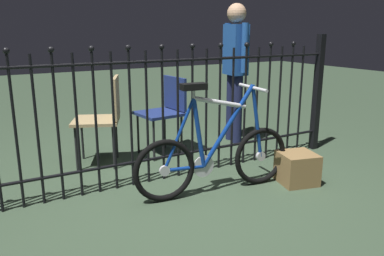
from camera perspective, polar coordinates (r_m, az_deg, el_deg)
ground_plane at (r=3.08m, az=-1.26°, el=-11.04°), size 20.00×20.00×0.00m
iron_fence at (r=3.32m, az=-6.75°, el=2.27°), size 4.00×0.07×1.26m
bicycle at (r=3.18m, az=3.38°, el=-4.02°), size 1.38×0.40×0.92m
chair_tan at (r=3.90m, az=-12.64°, el=2.20°), size 0.57×0.57×0.87m
chair_navy at (r=4.16m, az=-3.89°, el=3.03°), size 0.47×0.46×0.82m
person_visitor at (r=4.58m, az=6.35°, el=9.60°), size 0.22×0.47×1.59m
display_crate at (r=3.54m, az=15.09°, el=-5.67°), size 0.37×0.37×0.27m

